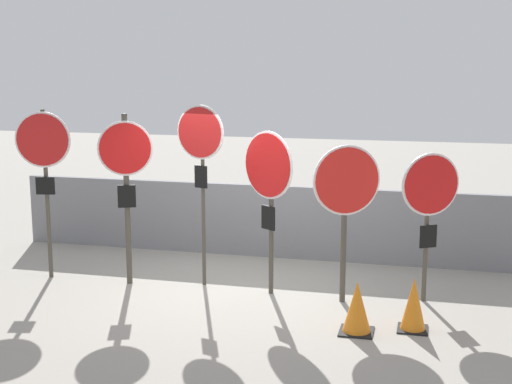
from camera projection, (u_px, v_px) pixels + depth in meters
The scene contains 10 objects.
ground_plane at pixel (231, 289), 10.22m from camera, with size 40.00×40.00×0.00m, color gray.
fence_back at pixel (261, 221), 11.85m from camera, with size 8.46×0.12×1.21m.
stop_sign_0 at pixel (44, 155), 10.41m from camera, with size 0.81×0.21×2.53m.
stop_sign_1 at pixel (126, 170), 10.14m from camera, with size 0.74×0.33×2.49m.
stop_sign_2 at pixel (201, 148), 10.03m from camera, with size 0.75×0.24×2.62m.
stop_sign_3 at pixel (269, 177), 9.71m from camera, with size 0.78×0.55×2.30m.
stop_sign_4 at pixel (346, 192), 9.37m from camera, with size 0.84×0.46×2.15m.
stop_sign_5 at pixel (430, 195), 9.41m from camera, with size 0.73×0.45×2.04m.
traffic_cone_0 at pixel (357, 307), 8.54m from camera, with size 0.41×0.41×0.64m.
traffic_cone_1 at pixel (414, 304), 8.61m from camera, with size 0.36×0.36×0.66m.
Camera 1 is at (2.69, -9.43, 3.23)m, focal length 50.00 mm.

